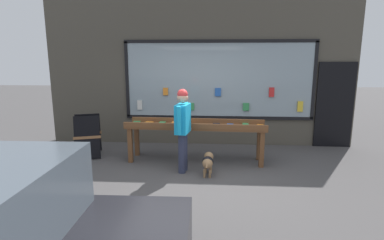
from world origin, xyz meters
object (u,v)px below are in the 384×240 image
object	(u,v)px
display_table_main	(195,128)
sandwich_board_sign	(88,135)
person_browsing	(183,125)
small_dog	(208,161)

from	to	relation	value
display_table_main	sandwich_board_sign	xyz separation A→B (m)	(-2.44, 0.20, -0.24)
person_browsing	small_dog	world-z (taller)	person_browsing
person_browsing	sandwich_board_sign	distance (m)	2.44
display_table_main	small_dog	size ratio (longest dim) A/B	4.98
person_browsing	small_dog	xyz separation A→B (m)	(0.49, -0.14, -0.67)
display_table_main	small_dog	xyz separation A→B (m)	(0.28, -0.79, -0.45)
small_dog	display_table_main	bearing A→B (deg)	23.36
small_dog	sandwich_board_sign	world-z (taller)	sandwich_board_sign
display_table_main	person_browsing	size ratio (longest dim) A/B	1.83
small_dog	sandwich_board_sign	size ratio (longest dim) A/B	0.63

